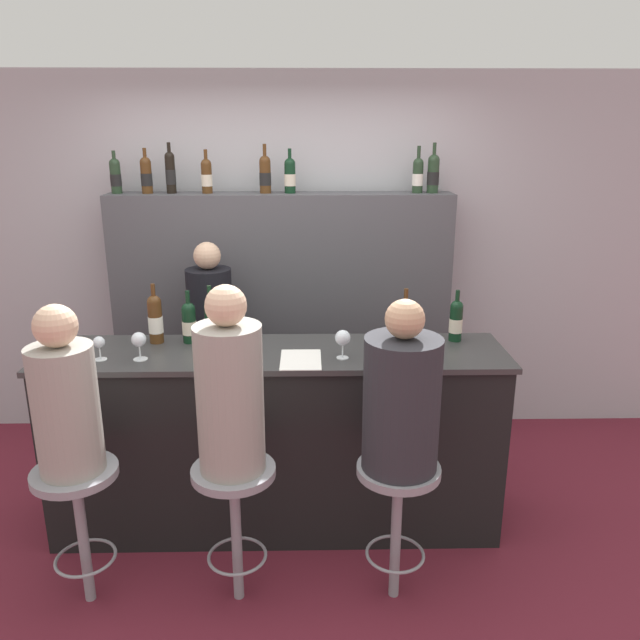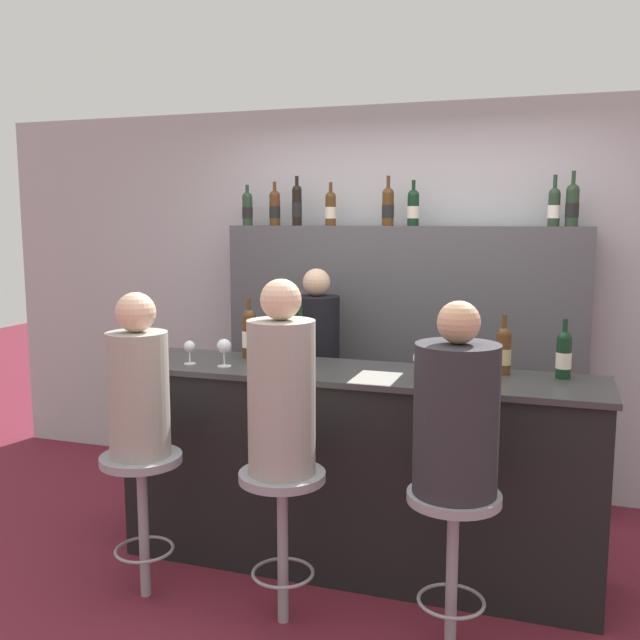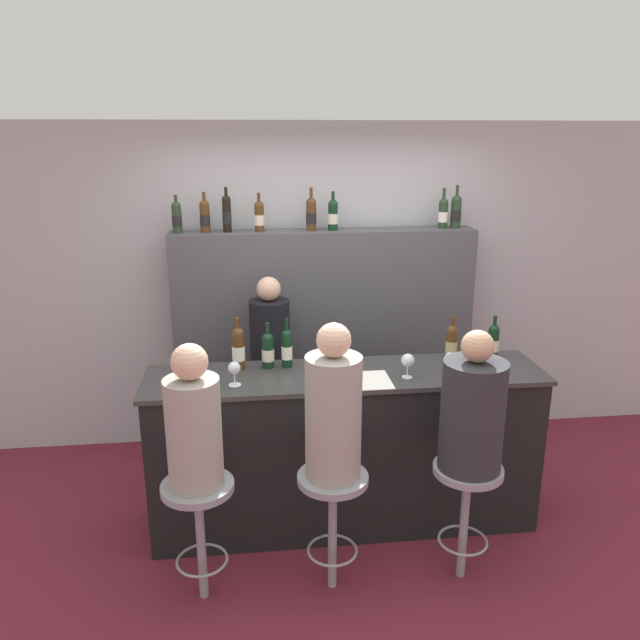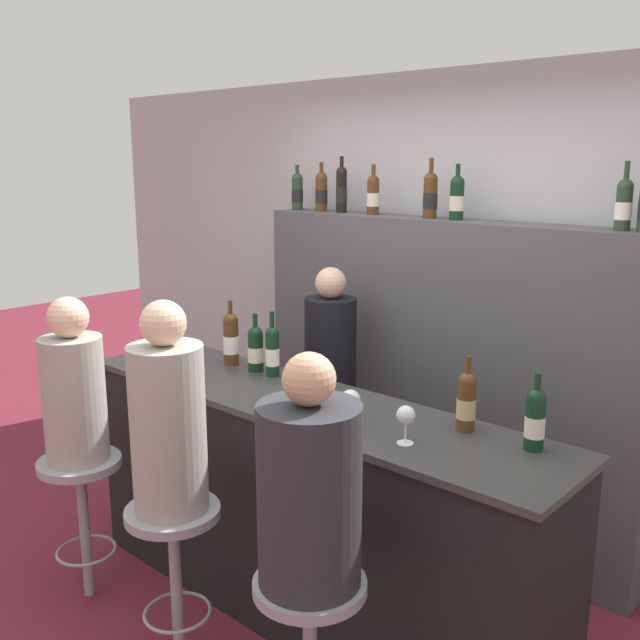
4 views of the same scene
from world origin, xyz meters
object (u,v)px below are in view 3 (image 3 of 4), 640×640
Objects in this scene: wine_bottle_counter_4 at (493,341)px; wine_glass_3 at (450,359)px; wine_bottle_backbar_0 at (177,217)px; wine_bottle_backbar_7 at (456,211)px; wine_bottle_counter_0 at (238,348)px; wine_bottle_backbar_1 at (205,216)px; wine_bottle_counter_2 at (287,348)px; guest_seated_middle at (333,411)px; wine_glass_1 at (234,369)px; bar_stool_middle at (333,500)px; wine_glass_0 at (199,373)px; wine_bottle_counter_1 at (268,350)px; wine_bottle_backbar_4 at (311,214)px; bartender at (271,386)px; wine_bottle_counter_3 at (452,342)px; wine_bottle_backbar_6 at (443,213)px; wine_bottle_backbar_2 at (227,213)px; wine_bottle_backbar_5 at (333,215)px; wine_bottle_backbar_3 at (259,216)px; guest_seated_right at (473,411)px; wine_glass_2 at (408,361)px; bar_stool_right at (466,491)px; bar_stool_left at (199,509)px.

wine_glass_3 is at bearing -144.67° from wine_bottle_counter_4.
wine_bottle_counter_4 is at bearing -24.41° from wine_bottle_backbar_0.
wine_bottle_backbar_7 reaches higher than wine_bottle_backbar_0.
wine_bottle_counter_0 is 1.21m from wine_bottle_backbar_1.
guest_seated_middle is (0.19, -0.77, -0.10)m from wine_bottle_counter_2.
wine_glass_1 is 0.21× the size of bar_stool_middle.
wine_glass_0 is at bearing -80.65° from wine_bottle_backbar_0.
wine_bottle_counter_1 is 1.27m from wine_bottle_backbar_4.
guest_seated_middle reaches higher than bartender.
bartender is at bearing 67.85° from wine_bottle_counter_0.
wine_bottle_counter_3 is 0.42× the size of bar_stool_middle.
wine_glass_0 is (-1.82, -1.23, -0.76)m from wine_bottle_backbar_6.
wine_bottle_counter_2 is at bearing -80.62° from bartender.
wine_bottle_backbar_5 is at bearing 0.00° from wine_bottle_backbar_2.
wine_bottle_backbar_3 reaches higher than bar_stool_middle.
wine_bottle_backbar_3 is 0.36× the size of guest_seated_right.
wine_bottle_backbar_6 reaches higher than guest_seated_right.
wine_bottle_counter_4 is (0.29, -0.00, -0.00)m from wine_bottle_counter_3.
guest_seated_right reaches higher than wine_bottle_counter_0.
wine_glass_3 is (-0.30, -1.23, -0.74)m from wine_bottle_backbar_6.
wine_glass_2 is (1.26, 0.00, 0.02)m from wine_glass_0.
bar_stool_left is at bearing 180.00° from bar_stool_right.
bar_stool_middle is at bearing -77.84° from bartender.
wine_glass_3 is (-0.40, -1.23, -0.75)m from wine_bottle_backbar_7.
wine_bottle_backbar_0 is 0.94× the size of wine_bottle_backbar_1.
wine_bottle_backbar_3 is 1.67m from wine_glass_2.
wine_bottle_backbar_0 is at bearing 155.59° from wine_bottle_counter_4.
bartender is at bearing 61.01° from wine_glass_0.
wine_bottle_backbar_4 is at bearing 0.00° from wine_bottle_backbar_3.
wine_bottle_backbar_4 reaches higher than wine_bottle_backbar_0.
wine_bottle_backbar_2 reaches higher than wine_bottle_backbar_0.
wine_glass_1 is at bearing 158.87° from bar_stool_right.
wine_bottle_backbar_7 is at bearing 0.00° from wine_bottle_backbar_1.
wine_bottle_counter_0 is 1.15× the size of wine_bottle_counter_4.
wine_bottle_counter_2 is 1.84m from wine_bottle_backbar_7.
wine_bottle_backbar_7 is 2.19× the size of wine_glass_3.
bar_stool_left is at bearing -180.00° from guest_seated_middle.
wine_bottle_backbar_6 reaches higher than bartender.
wine_glass_0 is at bearing -147.45° from wine_bottle_backbar_7.
wine_bottle_counter_4 is 1.21m from wine_bottle_backbar_6.
wine_bottle_counter_0 is 1.27m from wine_bottle_backbar_0.
wine_bottle_backbar_2 is (0.16, 0.00, 0.02)m from wine_bottle_backbar_1.
wine_bottle_backbar_5 reaches higher than bar_stool_right.
wine_bottle_backbar_1 is at bearing 135.59° from wine_glass_2.
wine_bottle_backbar_1 is 0.79m from wine_bottle_backbar_4.
wine_bottle_backbar_1 is at bearing -180.00° from wine_bottle_backbar_4.
wine_bottle_counter_0 is 2.07m from wine_bottle_backbar_7.
wine_bottle_backbar_6 is 2.16m from wine_glass_1.
wine_glass_2 is at bearing -118.56° from wine_bottle_backbar_7.
wine_bottle_counter_2 is 0.45× the size of bar_stool_middle.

